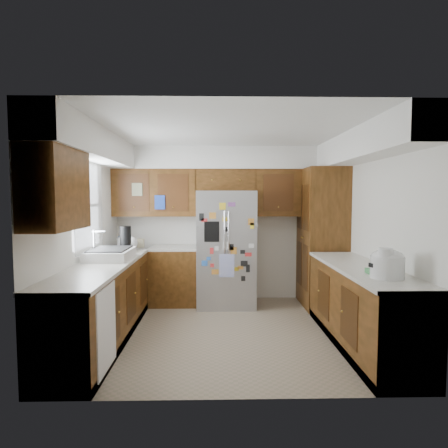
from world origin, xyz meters
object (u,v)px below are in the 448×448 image
(fridge, at_px, (226,248))
(paper_towel, at_px, (385,264))
(rice_cooker, at_px, (387,263))
(pantry, at_px, (322,238))

(fridge, distance_m, paper_towel, 2.78)
(fridge, distance_m, rice_cooker, 2.74)
(pantry, xyz_separation_m, paper_towel, (-0.05, -2.31, -0.01))
(fridge, bearing_deg, pantry, -2.06)
(pantry, relative_size, rice_cooker, 6.64)
(pantry, height_order, fridge, pantry)
(fridge, bearing_deg, paper_towel, -58.47)
(rice_cooker, relative_size, paper_towel, 1.08)
(pantry, distance_m, paper_towel, 2.31)
(fridge, height_order, rice_cooker, fridge)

